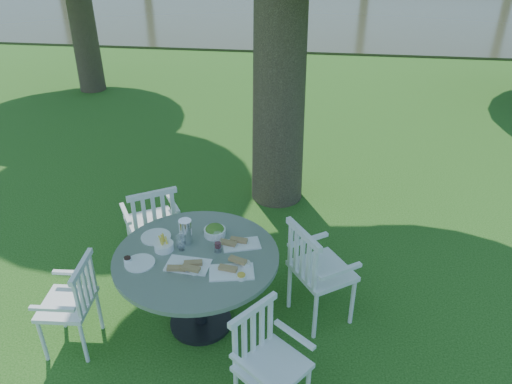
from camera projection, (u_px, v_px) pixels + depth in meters
The scene contains 7 objects.
ground at pixel (254, 272), 5.23m from camera, with size 140.00×140.00×0.00m, color #14400D.
table at pixel (197, 269), 4.27m from camera, with size 1.40×1.40×0.78m.
chair_ne at pixel (313, 268), 4.35m from camera, with size 0.68×0.68×1.00m.
chair_nw at pixel (153, 221), 5.04m from camera, with size 0.65×0.64×0.96m.
chair_sw at pixel (76, 299), 4.12m from camera, with size 0.44×0.47×0.87m.
chair_se at pixel (264, 354), 3.59m from camera, with size 0.61×0.62×0.90m.
tableware at pixel (193, 244), 4.25m from camera, with size 1.11×0.74×0.23m.
Camera 1 is at (0.55, -4.09, 3.33)m, focal length 35.00 mm.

